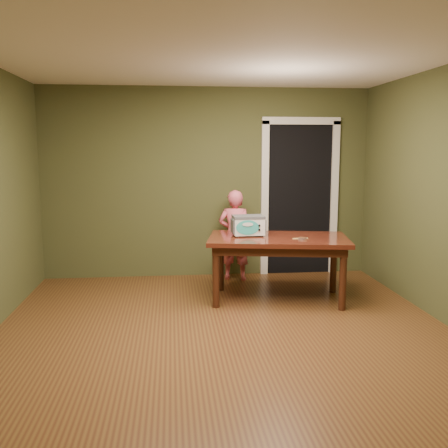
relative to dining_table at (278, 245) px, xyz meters
name	(u,v)px	position (x,y,z in m)	size (l,w,h in m)	color
floor	(228,341)	(-0.73, -1.24, -0.65)	(5.00, 5.00, 0.00)	brown
room_shell	(228,156)	(-0.73, -1.24, 1.06)	(4.52, 5.02, 2.61)	#3F4324
doorway	(294,198)	(0.57, 1.54, 0.41)	(1.10, 0.66, 2.25)	black
dining_table	(278,245)	(0.00, 0.00, 0.00)	(1.73, 1.16, 0.75)	#3D160D
toy_oven	(248,225)	(-0.33, 0.14, 0.23)	(0.40, 0.28, 0.24)	#4C4F54
baking_pan	(302,238)	(0.24, -0.17, 0.11)	(0.10, 0.10, 0.02)	silver
spatula	(300,238)	(0.23, -0.13, 0.10)	(0.18, 0.03, 0.01)	#D9B85E
child	(235,235)	(-0.39, 0.96, -0.04)	(0.45, 0.29, 1.23)	#F1637A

